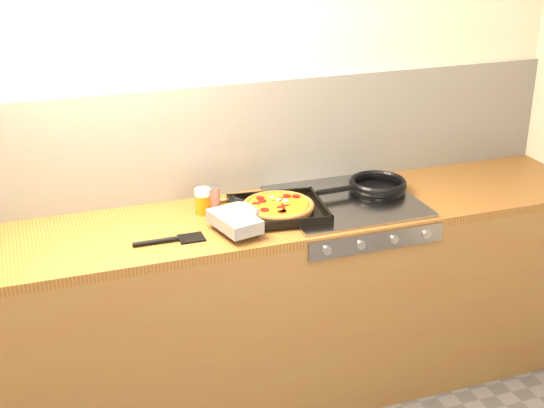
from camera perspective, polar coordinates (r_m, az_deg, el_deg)
name	(u,v)px	position (r m, az deg, el deg)	size (l,w,h in m)	color
room_shell	(227,140)	(3.35, -3.39, 4.85)	(3.20, 3.20, 3.20)	white
counter_run	(249,309)	(3.39, -1.72, -7.93)	(3.20, 0.62, 0.90)	brown
stovetop	(346,202)	(3.33, 5.56, 0.19)	(0.60, 0.56, 0.02)	gray
pizza_on_tray	(266,210)	(3.13, -0.46, -0.46)	(0.53, 0.43, 0.07)	black
frying_pan	(376,186)	(3.44, 7.87, 1.38)	(0.44, 0.27, 0.04)	black
tomato_can	(212,199)	(3.23, -4.56, 0.41)	(0.08, 0.08, 0.11)	#AD200D
juice_glass	(203,201)	(3.20, -5.24, 0.23)	(0.07, 0.07, 0.11)	orange
wooden_spoon	(243,198)	(3.34, -2.17, 0.45)	(0.30, 0.05, 0.02)	olive
black_spatula	(171,240)	(2.98, -7.64, -2.71)	(0.28, 0.09, 0.02)	black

